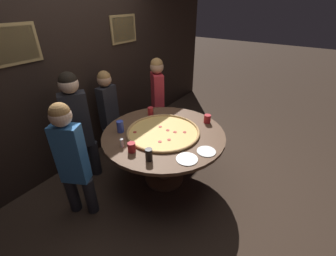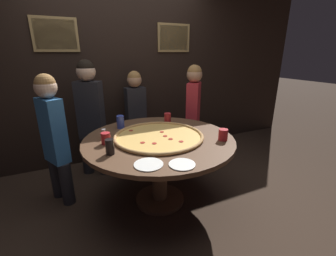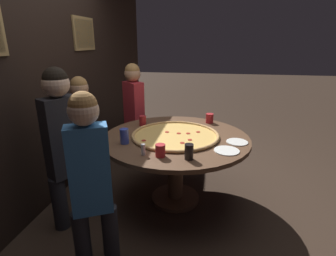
{
  "view_description": "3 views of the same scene",
  "coord_description": "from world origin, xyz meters",
  "px_view_note": "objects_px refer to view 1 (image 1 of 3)",
  "views": [
    {
      "loc": [
        -1.9,
        -1.36,
        2.16
      ],
      "look_at": [
        -0.04,
        -0.09,
        0.86
      ],
      "focal_mm": 24.0,
      "sensor_mm": 36.0,
      "label": 1
    },
    {
      "loc": [
        -0.8,
        -1.93,
        1.54
      ],
      "look_at": [
        0.06,
        -0.08,
        0.85
      ],
      "focal_mm": 24.0,
      "sensor_mm": 36.0,
      "label": 2
    },
    {
      "loc": [
        -2.48,
        -0.36,
        1.66
      ],
      "look_at": [
        -0.03,
        0.08,
        0.84
      ],
      "focal_mm": 28.0,
      "sensor_mm": 36.0,
      "label": 3
    }
  ],
  "objects_px": {
    "diner_side_right": "(108,109)",
    "drink_cup_front_edge": "(120,126)",
    "white_plate_near_front": "(187,159)",
    "drink_cup_near_left": "(132,147)",
    "diner_centre_back": "(71,157)",
    "diner_far_left": "(157,96)",
    "dining_table": "(164,142)",
    "drink_cup_beside_pizza": "(149,155)",
    "giant_pizza": "(163,132)",
    "condiment_shaker": "(122,143)",
    "drink_cup_centre_back": "(151,111)",
    "white_plate_far_back": "(206,151)",
    "drink_cup_far_left": "(207,119)",
    "diner_side_left": "(77,123)"
  },
  "relations": [
    {
      "from": "diner_side_right",
      "to": "drink_cup_front_edge",
      "type": "bearing_deg",
      "value": 54.54
    },
    {
      "from": "drink_cup_front_edge",
      "to": "white_plate_near_front",
      "type": "relative_size",
      "value": 0.64
    },
    {
      "from": "drink_cup_near_left",
      "to": "white_plate_near_front",
      "type": "height_order",
      "value": "drink_cup_near_left"
    },
    {
      "from": "drink_cup_front_edge",
      "to": "diner_centre_back",
      "type": "relative_size",
      "value": 0.11
    },
    {
      "from": "drink_cup_front_edge",
      "to": "diner_far_left",
      "type": "bearing_deg",
      "value": 12.46
    },
    {
      "from": "dining_table",
      "to": "white_plate_near_front",
      "type": "distance_m",
      "value": 0.59
    },
    {
      "from": "drink_cup_near_left",
      "to": "diner_side_right",
      "type": "height_order",
      "value": "diner_side_right"
    },
    {
      "from": "dining_table",
      "to": "drink_cup_beside_pizza",
      "type": "xyz_separation_m",
      "value": [
        -0.52,
        -0.18,
        0.21
      ]
    },
    {
      "from": "diner_side_right",
      "to": "giant_pizza",
      "type": "bearing_deg",
      "value": 80.54
    },
    {
      "from": "diner_far_left",
      "to": "drink_cup_near_left",
      "type": "bearing_deg",
      "value": -23.8
    },
    {
      "from": "condiment_shaker",
      "to": "drink_cup_beside_pizza",
      "type": "bearing_deg",
      "value": -92.6
    },
    {
      "from": "giant_pizza",
      "to": "condiment_shaker",
      "type": "distance_m",
      "value": 0.54
    },
    {
      "from": "diner_centre_back",
      "to": "diner_far_left",
      "type": "bearing_deg",
      "value": -109.51
    },
    {
      "from": "giant_pizza",
      "to": "drink_cup_front_edge",
      "type": "xyz_separation_m",
      "value": [
        -0.27,
        0.44,
        0.06
      ]
    },
    {
      "from": "giant_pizza",
      "to": "drink_cup_front_edge",
      "type": "relative_size",
      "value": 6.23
    },
    {
      "from": "giant_pizza",
      "to": "drink_cup_centre_back",
      "type": "xyz_separation_m",
      "value": [
        0.29,
        0.42,
        0.04
      ]
    },
    {
      "from": "condiment_shaker",
      "to": "diner_side_right",
      "type": "height_order",
      "value": "diner_side_right"
    },
    {
      "from": "white_plate_far_back",
      "to": "diner_side_right",
      "type": "relative_size",
      "value": 0.16
    },
    {
      "from": "white_plate_near_front",
      "to": "diner_centre_back",
      "type": "height_order",
      "value": "diner_centre_back"
    },
    {
      "from": "diner_far_left",
      "to": "condiment_shaker",
      "type": "bearing_deg",
      "value": -29.24
    },
    {
      "from": "drink_cup_centre_back",
      "to": "condiment_shaker",
      "type": "height_order",
      "value": "drink_cup_centre_back"
    },
    {
      "from": "drink_cup_far_left",
      "to": "condiment_shaker",
      "type": "relative_size",
      "value": 1.14
    },
    {
      "from": "diner_centre_back",
      "to": "diner_side_right",
      "type": "relative_size",
      "value": 1.04
    },
    {
      "from": "drink_cup_near_left",
      "to": "diner_centre_back",
      "type": "xyz_separation_m",
      "value": [
        -0.44,
        0.42,
        -0.02
      ]
    },
    {
      "from": "diner_far_left",
      "to": "drink_cup_front_edge",
      "type": "bearing_deg",
      "value": -37.03
    },
    {
      "from": "drink_cup_far_left",
      "to": "condiment_shaker",
      "type": "distance_m",
      "value": 1.16
    },
    {
      "from": "white_plate_far_back",
      "to": "diner_side_right",
      "type": "distance_m",
      "value": 1.67
    },
    {
      "from": "dining_table",
      "to": "drink_cup_near_left",
      "type": "height_order",
      "value": "drink_cup_near_left"
    },
    {
      "from": "drink_cup_beside_pizza",
      "to": "drink_cup_far_left",
      "type": "xyz_separation_m",
      "value": [
        1.05,
        -0.14,
        -0.01
      ]
    },
    {
      "from": "condiment_shaker",
      "to": "diner_side_right",
      "type": "xyz_separation_m",
      "value": [
        0.59,
        0.85,
        -0.04
      ]
    },
    {
      "from": "white_plate_near_front",
      "to": "diner_side_left",
      "type": "xyz_separation_m",
      "value": [
        -0.24,
        1.41,
        0.09
      ]
    },
    {
      "from": "drink_cup_centre_back",
      "to": "white_plate_near_front",
      "type": "relative_size",
      "value": 0.51
    },
    {
      "from": "white_plate_far_back",
      "to": "diner_side_left",
      "type": "height_order",
      "value": "diner_side_left"
    },
    {
      "from": "giant_pizza",
      "to": "white_plate_far_back",
      "type": "distance_m",
      "value": 0.61
    },
    {
      "from": "giant_pizza",
      "to": "diner_side_right",
      "type": "xyz_separation_m",
      "value": [
        0.09,
        1.05,
        -0.01
      ]
    },
    {
      "from": "diner_far_left",
      "to": "diner_centre_back",
      "type": "bearing_deg",
      "value": -42.49
    },
    {
      "from": "drink_cup_near_left",
      "to": "white_plate_near_front",
      "type": "xyz_separation_m",
      "value": [
        0.21,
        -0.55,
        -0.05
      ]
    },
    {
      "from": "dining_table",
      "to": "diner_far_left",
      "type": "relative_size",
      "value": 1.07
    },
    {
      "from": "giant_pizza",
      "to": "white_plate_far_back",
      "type": "bearing_deg",
      "value": -95.99
    },
    {
      "from": "giant_pizza",
      "to": "white_plate_near_front",
      "type": "relative_size",
      "value": 3.98
    },
    {
      "from": "drink_cup_beside_pizza",
      "to": "condiment_shaker",
      "type": "relative_size",
      "value": 1.35
    },
    {
      "from": "giant_pizza",
      "to": "drink_cup_far_left",
      "type": "distance_m",
      "value": 0.63
    },
    {
      "from": "condiment_shaker",
      "to": "diner_centre_back",
      "type": "distance_m",
      "value": 0.52
    },
    {
      "from": "condiment_shaker",
      "to": "drink_cup_far_left",
      "type": "bearing_deg",
      "value": -27.32
    },
    {
      "from": "drink_cup_front_edge",
      "to": "diner_side_right",
      "type": "bearing_deg",
      "value": 59.24
    },
    {
      "from": "giant_pizza",
      "to": "condiment_shaker",
      "type": "xyz_separation_m",
      "value": [
        -0.5,
        0.2,
        0.04
      ]
    },
    {
      "from": "giant_pizza",
      "to": "white_plate_far_back",
      "type": "height_order",
      "value": "giant_pizza"
    },
    {
      "from": "dining_table",
      "to": "diner_side_right",
      "type": "height_order",
      "value": "diner_side_right"
    },
    {
      "from": "giant_pizza",
      "to": "diner_side_right",
      "type": "relative_size",
      "value": 0.68
    },
    {
      "from": "drink_cup_front_edge",
      "to": "diner_centre_back",
      "type": "xyz_separation_m",
      "value": [
        -0.68,
        0.02,
        -0.04
      ]
    }
  ]
}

